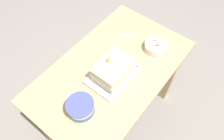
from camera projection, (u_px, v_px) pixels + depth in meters
The scene contains 7 objects.
ground_plane at pixel (112, 116), 1.93m from camera, with size 8.00×8.00×0.00m, color gray.
dining_table at pixel (111, 81), 1.44m from camera, with size 1.02×0.61×0.72m.
foil_tray at pixel (113, 75), 1.31m from camera, with size 0.30×0.20×0.02m.
birthday_cake at pixel (113, 69), 1.25m from camera, with size 0.22×0.15×0.15m.
bowl_stack at pixel (155, 47), 1.41m from camera, with size 0.14×0.14×0.11m.
ice_cream_tub at pixel (81, 109), 1.14m from camera, with size 0.15×0.15×0.11m.
serving_spoon_near_tray at pixel (123, 35), 1.49m from camera, with size 0.08×0.12×0.01m.
Camera 1 is at (-0.59, -0.47, 1.82)m, focal length 35.44 mm.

